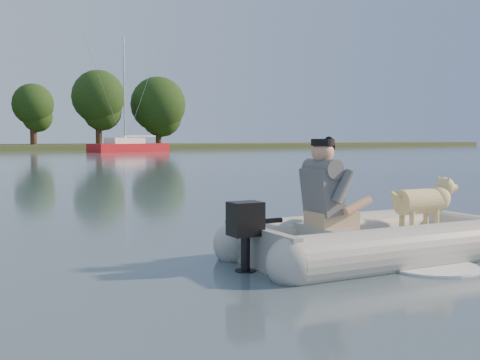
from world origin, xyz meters
TOP-DOWN VIEW (x-y plane):
  - water at (0.00, 0.00)m, footprint 160.00×160.00m
  - dinghy at (0.67, -0.71)m, footprint 5.06×3.54m
  - man at (-0.07, -0.59)m, footprint 0.83×0.73m
  - dog at (1.36, -0.72)m, footprint 1.02×0.44m
  - outboard_motor at (-1.10, -0.56)m, footprint 0.47×0.35m
  - sailboat at (17.08, 48.06)m, footprint 8.26×4.33m

SIDE VIEW (x-z plane):
  - water at x=0.00m, z-range 0.00..0.00m
  - outboard_motor at x=-1.10m, z-range -0.09..0.75m
  - sailboat at x=17.08m, z-range -4.97..5.92m
  - dog at x=1.36m, z-range 0.22..0.88m
  - dinghy at x=0.67m, z-range -0.10..1.37m
  - man at x=-0.07m, z-range 0.25..1.40m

